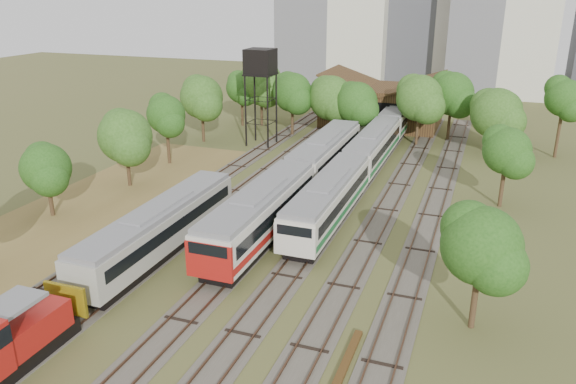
% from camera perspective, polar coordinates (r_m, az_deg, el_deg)
% --- Properties ---
extents(ground, '(240.00, 240.00, 0.00)m').
position_cam_1_polar(ground, '(31.57, -10.57, -16.40)').
color(ground, '#475123').
rests_on(ground, ground).
extents(dry_grass_patch, '(14.00, 60.00, 0.04)m').
position_cam_1_polar(dry_grass_patch, '(47.17, -24.79, -5.13)').
color(dry_grass_patch, brown).
rests_on(dry_grass_patch, ground).
extents(tracks, '(24.60, 80.00, 0.19)m').
position_cam_1_polar(tracks, '(52.09, 2.68, -0.87)').
color(tracks, '#4C473D').
rests_on(tracks, ground).
extents(railcar_red_set, '(3.30, 34.57, 4.10)m').
position_cam_1_polar(railcar_red_set, '(50.94, 0.97, 1.20)').
color(railcar_red_set, black).
rests_on(railcar_red_set, ground).
extents(railcar_green_set, '(3.08, 52.08, 3.81)m').
position_cam_1_polar(railcar_green_set, '(62.81, 8.63, 4.47)').
color(railcar_green_set, black).
rests_on(railcar_green_set, ground).
extents(railcar_rear, '(3.12, 16.08, 3.86)m').
position_cam_1_polar(railcar_rear, '(80.74, 8.52, 7.94)').
color(railcar_rear, black).
rests_on(railcar_rear, ground).
extents(old_grey_coach, '(2.98, 18.00, 3.69)m').
position_cam_1_polar(old_grey_coach, '(42.26, -12.85, -3.60)').
color(old_grey_coach, black).
rests_on(old_grey_coach, ground).
extents(water_tower, '(3.41, 3.41, 11.79)m').
position_cam_1_polar(water_tower, '(69.50, -2.82, 12.82)').
color(water_tower, black).
rests_on(water_tower, ground).
extents(rail_pile_far, '(0.43, 6.82, 0.22)m').
position_cam_1_polar(rail_pile_far, '(30.49, 5.68, -17.34)').
color(rail_pile_far, '#513517').
rests_on(rail_pile_far, ground).
extents(maintenance_shed, '(16.45, 11.55, 7.58)m').
position_cam_1_polar(maintenance_shed, '(82.34, 9.54, 8.74)').
color(maintenance_shed, '#352213').
rests_on(maintenance_shed, ground).
extents(tree_band_left, '(7.15, 72.91, 8.42)m').
position_cam_1_polar(tree_band_left, '(61.73, -13.70, 6.88)').
color(tree_band_left, '#382616').
rests_on(tree_band_left, ground).
extents(tree_band_far, '(43.59, 11.11, 9.13)m').
position_cam_1_polar(tree_band_far, '(73.07, 9.09, 9.53)').
color(tree_band_far, '#382616').
rests_on(tree_band_far, ground).
extents(tree_band_right, '(5.65, 44.47, 7.44)m').
position_cam_1_polar(tree_band_right, '(51.54, 20.66, 3.63)').
color(tree_band_right, '#382616').
rests_on(tree_band_right, ground).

